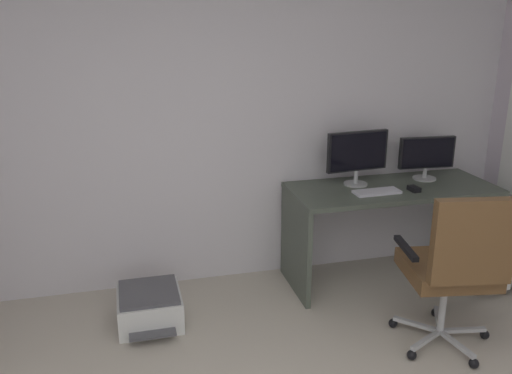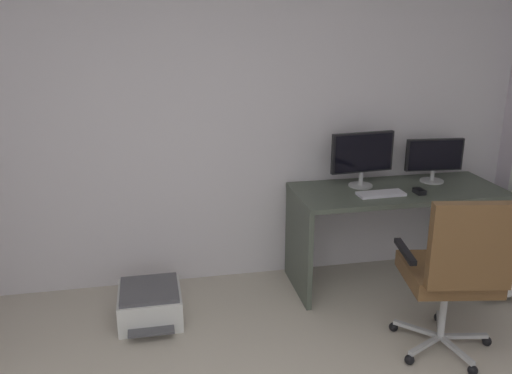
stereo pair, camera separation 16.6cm
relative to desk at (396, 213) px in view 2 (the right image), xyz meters
The scene contains 8 objects.
wall_back 1.76m from the desk, 165.35° to the left, with size 5.12×0.10×2.75m, color silver.
desk is the anchor object (origin of this frame).
monitor_main 0.52m from the desk, 155.46° to the left, with size 0.49×0.18×0.41m.
monitor_secondary 0.53m from the desk, 18.78° to the left, with size 0.45×0.18×0.34m.
keyboard 0.30m from the desk, 148.54° to the right, with size 0.34×0.13×0.02m, color silver.
computer_mouse 0.27m from the desk, 53.62° to the right, with size 0.06×0.10×0.03m, color black.
office_chair 0.99m from the desk, 95.67° to the right, with size 0.64×0.63×1.05m.
printer 1.91m from the desk, behind, with size 0.42×0.52×0.23m.
Camera 2 is at (-0.28, -1.14, 1.99)m, focal length 37.90 mm.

